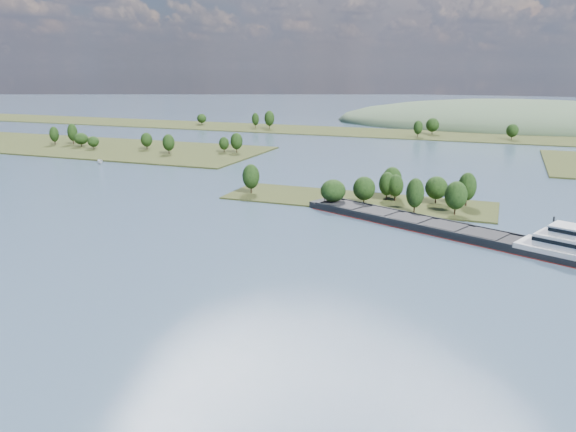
% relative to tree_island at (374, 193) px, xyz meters
% --- Properties ---
extents(ground, '(1800.00, 1800.00, 0.00)m').
position_rel_tree_island_xyz_m(ground, '(-6.47, -58.81, -3.91)').
color(ground, '#3C5167').
rests_on(ground, ground).
extents(tree_island, '(100.00, 31.55, 13.36)m').
position_rel_tree_island_xyz_m(tree_island, '(0.00, 0.00, 0.00)').
color(tree_island, '#2B3216').
rests_on(tree_island, ground).
extents(left_bank, '(300.00, 80.00, 14.82)m').
position_rel_tree_island_xyz_m(left_bank, '(-235.39, 81.36, -3.05)').
color(left_bank, '#2B3216').
rests_on(left_bank, ground).
extents(back_shoreline, '(900.00, 60.00, 15.66)m').
position_rel_tree_island_xyz_m(back_shoreline, '(2.30, 220.96, -3.17)').
color(back_shoreline, '#2B3216').
rests_on(back_shoreline, ground).
extents(hill_west, '(320.00, 160.00, 44.00)m').
position_rel_tree_island_xyz_m(hill_west, '(53.53, 321.19, -3.91)').
color(hill_west, '#3C5138').
rests_on(hill_west, ground).
extents(cargo_barge, '(90.01, 46.31, 12.59)m').
position_rel_tree_island_xyz_m(cargo_barge, '(30.99, -30.10, -2.33)').
color(cargo_barge, black).
rests_on(cargo_barge, ground).
extents(motorboat, '(6.13, 5.67, 2.35)m').
position_rel_tree_island_xyz_m(motorboat, '(-150.83, 34.14, -2.74)').
color(motorboat, silver).
rests_on(motorboat, ground).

